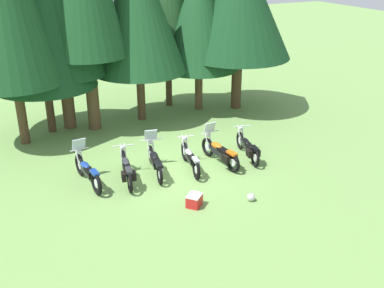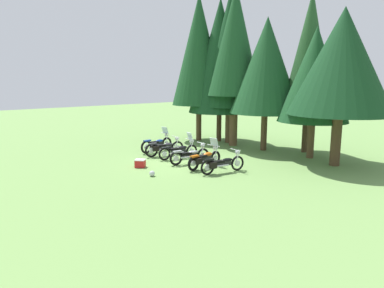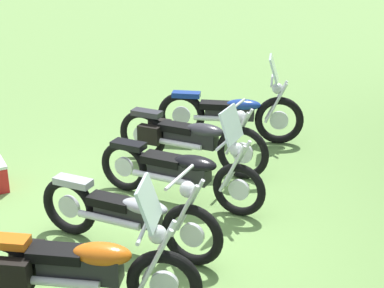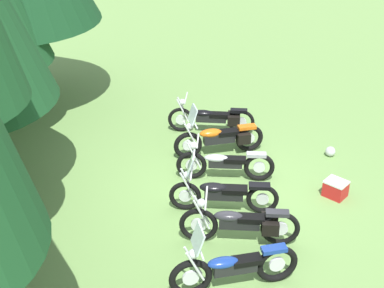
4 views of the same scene
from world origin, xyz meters
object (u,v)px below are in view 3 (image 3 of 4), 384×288
object	(u,v)px
motorcycle_1	(188,138)
motorcycle_2	(181,170)
motorcycle_4	(78,267)
motorcycle_3	(129,214)
motorcycle_0	(231,113)

from	to	relation	value
motorcycle_1	motorcycle_2	xyz separation A→B (m)	(1.07, 0.19, -0.01)
motorcycle_1	motorcycle_4	world-z (taller)	motorcycle_4
motorcycle_1	motorcycle_3	distance (m)	2.28
motorcycle_1	motorcycle_2	bearing A→B (deg)	-68.83
motorcycle_3	motorcycle_4	world-z (taller)	motorcycle_4
motorcycle_1	motorcycle_4	xyz separation A→B (m)	(3.42, -0.16, 0.00)
motorcycle_4	motorcycle_0	bearing A→B (deg)	77.14
motorcycle_1	motorcycle_3	size ratio (longest dim) A/B	1.03
motorcycle_0	motorcycle_2	world-z (taller)	motorcycle_0
motorcycle_1	motorcycle_2	size ratio (longest dim) A/B	1.01
motorcycle_2	motorcycle_4	size ratio (longest dim) A/B	1.00
motorcycle_1	motorcycle_2	world-z (taller)	motorcycle_2
motorcycle_3	motorcycle_4	distance (m)	1.15
motorcycle_0	motorcycle_1	size ratio (longest dim) A/B	1.01
motorcycle_0	motorcycle_4	world-z (taller)	motorcycle_0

